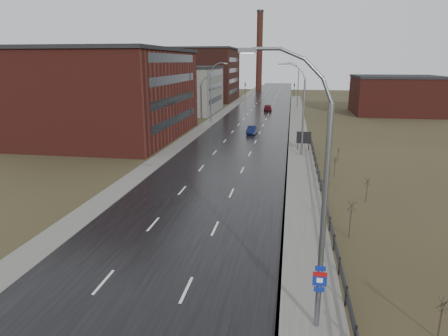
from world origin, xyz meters
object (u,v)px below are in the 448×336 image
(car_far, at_px, (268,108))
(streetlight_main, at_px, (317,200))
(car_near, at_px, (252,130))
(billboard, at_px, (304,138))

(car_far, bearing_deg, streetlight_main, 92.73)
(streetlight_main, xyz_separation_m, car_near, (-7.35, 48.59, -5.41))
(streetlight_main, distance_m, car_far, 81.33)
(billboard, distance_m, car_near, 14.09)
(streetlight_main, xyz_separation_m, car_far, (-6.69, 80.88, -5.27))
(billboard, xyz_separation_m, car_near, (-7.97, 11.57, -1.09))
(streetlight_main, bearing_deg, car_near, 98.60)
(streetlight_main, height_order, car_far, streetlight_main)
(billboard, xyz_separation_m, car_far, (-7.32, 43.86, -0.96))
(streetlight_main, bearing_deg, car_far, 94.73)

